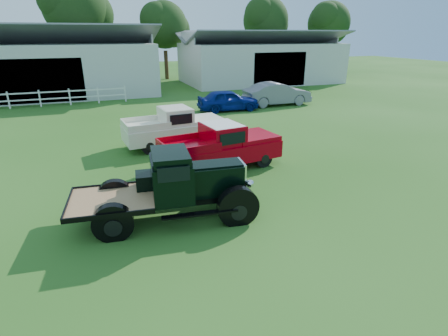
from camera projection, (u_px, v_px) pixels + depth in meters
name	position (u px, v px, depth m)	size (l,w,h in m)	color
ground	(232.00, 216.00, 10.26)	(120.00, 120.00, 0.00)	#215212
shed_left	(43.00, 61.00, 29.67)	(18.80, 10.20, 5.60)	#A1A1A1
shed_right	(260.00, 57.00, 37.47)	(16.80, 9.20, 5.20)	#A1A1A1
fence_rail	(24.00, 99.00, 24.90)	(14.20, 0.16, 1.20)	white
tree_b	(77.00, 25.00, 36.57)	(6.90, 6.90, 11.50)	black
tree_c	(165.00, 38.00, 39.08)	(5.40, 5.40, 9.00)	black
tree_d	(265.00, 33.00, 44.02)	(6.00, 6.00, 10.00)	black
tree_e	(328.00, 35.00, 44.98)	(5.70, 5.70, 9.50)	black
vintage_flatbed	(168.00, 186.00, 9.80)	(5.09, 2.02, 2.02)	black
red_pickup	(220.00, 146.00, 13.65)	(4.90, 1.88, 1.79)	#AB000F
white_pickup	(174.00, 127.00, 16.43)	(4.81, 1.87, 1.77)	#EBE3C8
misc_car_blue	(228.00, 100.00, 23.94)	(1.69, 4.20, 1.43)	navy
misc_car_grey	(277.00, 94.00, 25.76)	(1.74, 4.99, 1.64)	slate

